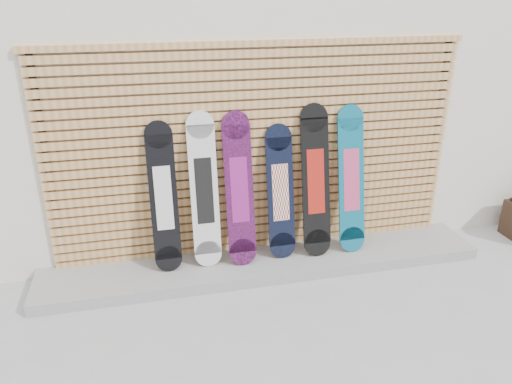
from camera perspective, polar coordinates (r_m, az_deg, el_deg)
ground at (r=4.83m, az=4.72°, el=-12.52°), size 80.00×80.00×0.00m
building at (r=7.51m, az=0.62°, el=15.31°), size 12.00×5.00×3.60m
concrete_step at (r=5.31m, az=0.95°, el=-8.09°), size 4.60×0.70×0.12m
slat_wall at (r=5.09m, az=0.24°, el=4.73°), size 4.26×0.08×2.29m
snowboard_0 at (r=4.92m, az=-10.51°, el=-0.69°), size 0.27×0.31×1.48m
snowboard_1 at (r=4.93m, az=-5.94°, el=0.13°), size 0.27×0.31×1.55m
snowboard_2 at (r=4.96m, az=-1.92°, el=0.25°), size 0.28×0.36×1.53m
snowboard_3 at (r=5.11m, az=2.80°, el=-0.04°), size 0.28×0.32×1.38m
snowboard_4 at (r=5.16m, az=6.83°, el=1.20°), size 0.29×0.36×1.57m
snowboard_5 at (r=5.30m, az=10.83°, el=1.37°), size 0.28×0.37×1.53m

